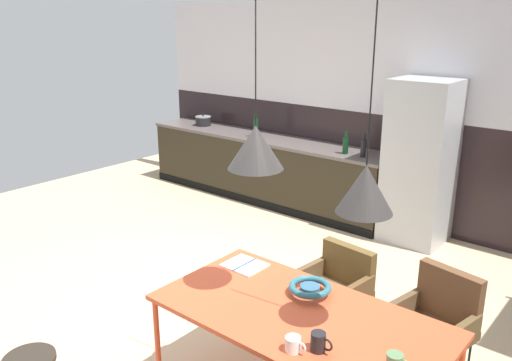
% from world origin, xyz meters
% --- Properties ---
extents(ground_plane, '(9.14, 9.14, 0.00)m').
position_xyz_m(ground_plane, '(0.00, 0.00, 0.00)').
color(ground_plane, '#C9AD88').
extents(back_wall_splashback_dark, '(7.03, 0.12, 1.31)m').
position_xyz_m(back_wall_splashback_dark, '(0.00, 2.92, 0.66)').
color(back_wall_splashback_dark, black).
rests_on(back_wall_splashback_dark, ground).
extents(back_wall_panel_upper, '(7.03, 0.12, 1.31)m').
position_xyz_m(back_wall_panel_upper, '(0.00, 2.92, 1.97)').
color(back_wall_panel_upper, silver).
rests_on(back_wall_panel_upper, back_wall_splashback_dark).
extents(kitchen_counter, '(3.71, 0.63, 0.88)m').
position_xyz_m(kitchen_counter, '(-1.53, 2.56, 0.44)').
color(kitchen_counter, '#2B2518').
rests_on(kitchen_counter, ground).
extents(refrigerator_column, '(0.66, 0.60, 1.81)m').
position_xyz_m(refrigerator_column, '(0.66, 2.56, 0.90)').
color(refrigerator_column, '#ADAFB2').
rests_on(refrigerator_column, ground).
extents(dining_table, '(1.73, 0.89, 0.76)m').
position_xyz_m(dining_table, '(1.27, -0.57, 0.71)').
color(dining_table, '#DF502D').
rests_on(dining_table, ground).
extents(armchair_near_window, '(0.53, 0.52, 0.74)m').
position_xyz_m(armchair_near_window, '(0.98, 0.36, 0.48)').
color(armchair_near_window, brown).
rests_on(armchair_near_window, ground).
extents(armchair_by_stool, '(0.56, 0.55, 0.80)m').
position_xyz_m(armchair_by_stool, '(1.77, 0.35, 0.50)').
color(armchair_by_stool, brown).
rests_on(armchair_by_stool, ground).
extents(fruit_bowl, '(0.27, 0.27, 0.07)m').
position_xyz_m(fruit_bowl, '(1.19, -0.35, 0.80)').
color(fruit_bowl, '#33607F').
rests_on(fruit_bowl, dining_table).
extents(open_book, '(0.27, 0.24, 0.02)m').
position_xyz_m(open_book, '(0.62, -0.32, 0.76)').
color(open_book, white).
rests_on(open_book, dining_table).
extents(mug_white_ceramic, '(0.13, 0.08, 0.10)m').
position_xyz_m(mug_white_ceramic, '(1.56, -0.81, 0.81)').
color(mug_white_ceramic, black).
rests_on(mug_white_ceramic, dining_table).
extents(mug_dark_espresso, '(0.12, 0.08, 0.08)m').
position_xyz_m(mug_dark_espresso, '(1.46, -0.90, 0.80)').
color(mug_dark_espresso, white).
rests_on(mug_dark_espresso, dining_table).
extents(cooking_pot, '(0.23, 0.23, 0.16)m').
position_xyz_m(cooking_pot, '(-2.69, 2.58, 0.95)').
color(cooking_pot, black).
rests_on(cooking_pot, kitchen_counter).
extents(bottle_wine_green, '(0.06, 0.06, 0.29)m').
position_xyz_m(bottle_wine_green, '(0.02, 2.45, 1.00)').
color(bottle_wine_green, black).
rests_on(bottle_wine_green, kitchen_counter).
extents(bottle_spice_small, '(0.07, 0.07, 0.26)m').
position_xyz_m(bottle_spice_small, '(-0.21, 2.46, 0.99)').
color(bottle_spice_small, '#0F3319').
rests_on(bottle_spice_small, kitchen_counter).
extents(bottle_vinegar_dark, '(0.07, 0.07, 0.33)m').
position_xyz_m(bottle_vinegar_dark, '(-1.59, 2.47, 1.02)').
color(bottle_vinegar_dark, '#0F3319').
rests_on(bottle_vinegar_dark, kitchen_counter).
extents(pendant_lamp_over_table_near, '(0.33, 0.33, 1.00)m').
position_xyz_m(pendant_lamp_over_table_near, '(0.93, -0.56, 1.71)').
color(pendant_lamp_over_table_near, black).
extents(pendant_lamp_over_table_far, '(0.30, 0.30, 1.12)m').
position_xyz_m(pendant_lamp_over_table_far, '(1.62, -0.52, 1.59)').
color(pendant_lamp_over_table_far, black).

